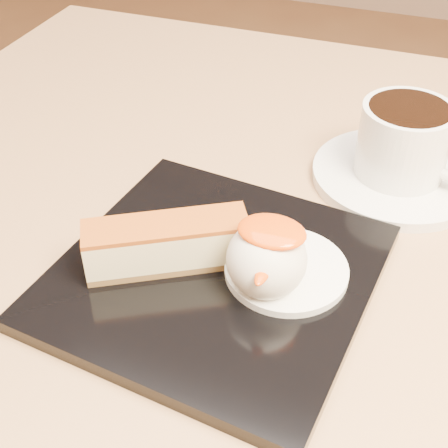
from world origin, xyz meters
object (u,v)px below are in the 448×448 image
at_px(coffee_cup, 406,140).
at_px(dessert_plate, 215,276).
at_px(cheesecake, 167,244).
at_px(ice_cream_scoop, 267,259).
at_px(saucer, 396,176).
at_px(table, 241,355).

bearing_deg(coffee_cup, dessert_plate, -103.53).
bearing_deg(cheesecake, coffee_cup, 21.18).
relative_size(ice_cream_scoop, coffee_cup, 0.54).
bearing_deg(dessert_plate, saucer, 58.72).
height_order(saucer, coffee_cup, coffee_cup).
height_order(cheesecake, ice_cream_scoop, ice_cream_scoop).
bearing_deg(coffee_cup, saucer, -180.00).
height_order(table, ice_cream_scoop, ice_cream_scoop).
relative_size(table, ice_cream_scoop, 14.34).
bearing_deg(cheesecake, dessert_plate, -22.18).
xyz_separation_m(cheesecake, ice_cream_scoop, (0.08, 0.00, 0.01)).
bearing_deg(saucer, ice_cream_scoop, -110.40).
relative_size(dessert_plate, saucer, 1.47).
distance_m(cheesecake, ice_cream_scoop, 0.08).
height_order(cheesecake, saucer, cheesecake).
height_order(dessert_plate, cheesecake, cheesecake).
relative_size(table, dessert_plate, 3.64).
bearing_deg(table, ice_cream_scoop, -60.15).
xyz_separation_m(table, ice_cream_scoop, (0.04, -0.06, 0.19)).
distance_m(table, coffee_cup, 0.25).
bearing_deg(coffee_cup, table, -114.10).
bearing_deg(saucer, coffee_cup, -18.29).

